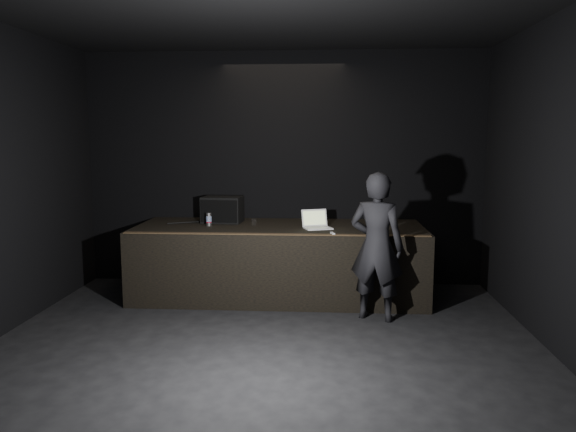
# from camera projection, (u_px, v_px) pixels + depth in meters

# --- Properties ---
(ground) EXTENTS (7.00, 7.00, 0.00)m
(ground) POSITION_uv_depth(u_px,v_px,m) (256.00, 376.00, 5.27)
(ground) COLOR black
(ground) RESTS_ON ground
(room_walls) EXTENTS (6.10, 7.10, 3.52)m
(room_walls) POSITION_uv_depth(u_px,v_px,m) (254.00, 160.00, 4.99)
(room_walls) COLOR black
(room_walls) RESTS_ON ground
(stage_riser) EXTENTS (4.00, 1.50, 1.00)m
(stage_riser) POSITION_uv_depth(u_px,v_px,m) (279.00, 261.00, 7.90)
(stage_riser) COLOR black
(stage_riser) RESTS_ON ground
(riser_lip) EXTENTS (3.92, 0.10, 0.01)m
(riser_lip) POSITION_uv_depth(u_px,v_px,m) (275.00, 234.00, 7.13)
(riser_lip) COLOR brown
(riser_lip) RESTS_ON stage_riser
(stage_monitor) EXTENTS (0.59, 0.46, 0.37)m
(stage_monitor) POSITION_uv_depth(u_px,v_px,m) (222.00, 210.00, 8.14)
(stage_monitor) COLOR black
(stage_monitor) RESTS_ON stage_riser
(cable) EXTENTS (0.91, 0.49, 0.02)m
(cable) POSITION_uv_depth(u_px,v_px,m) (202.00, 221.00, 8.18)
(cable) COLOR black
(cable) RESTS_ON stage_riser
(laptop) EXTENTS (0.44, 0.42, 0.25)m
(laptop) POSITION_uv_depth(u_px,v_px,m) (316.00, 223.00, 7.63)
(laptop) COLOR white
(laptop) RESTS_ON stage_riser
(beer_can) EXTENTS (0.08, 0.08, 0.18)m
(beer_can) POSITION_uv_depth(u_px,v_px,m) (209.00, 219.00, 7.83)
(beer_can) COLOR silver
(beer_can) RESTS_ON stage_riser
(plastic_cup) EXTENTS (0.08, 0.08, 0.10)m
(plastic_cup) POSITION_uv_depth(u_px,v_px,m) (254.00, 222.00, 7.86)
(plastic_cup) COLOR white
(plastic_cup) RESTS_ON stage_riser
(wii_remote) EXTENTS (0.06, 0.14, 0.03)m
(wii_remote) POSITION_uv_depth(u_px,v_px,m) (333.00, 233.00, 7.13)
(wii_remote) COLOR white
(wii_remote) RESTS_ON stage_riser
(person) EXTENTS (0.77, 0.64, 1.82)m
(person) POSITION_uv_depth(u_px,v_px,m) (377.00, 246.00, 6.82)
(person) COLOR black
(person) RESTS_ON ground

